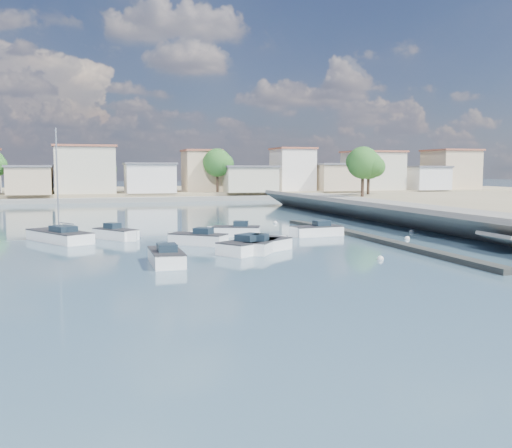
{
  "coord_description": "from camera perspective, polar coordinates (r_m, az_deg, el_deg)",
  "views": [
    {
      "loc": [
        -14.47,
        -27.91,
        5.66
      ],
      "look_at": [
        -2.15,
        14.19,
        1.4
      ],
      "focal_mm": 40.0,
      "sensor_mm": 36.0,
      "label": 1
    }
  ],
  "objects": [
    {
      "name": "seawall_walkway",
      "position": [
        52.76,
        22.46,
        -0.05
      ],
      "size": [
        5.0,
        90.0,
        1.8
      ],
      "primitive_type": "cube",
      "color": "slate",
      "rests_on": "ground"
    },
    {
      "name": "motorboat_a",
      "position": [
        34.62,
        -9.02,
        -3.3
      ],
      "size": [
        1.81,
        5.05,
        1.48
      ],
      "color": "white",
      "rests_on": "ground"
    },
    {
      "name": "motorboat_d",
      "position": [
        48.48,
        5.88,
        -0.74
      ],
      "size": [
        4.84,
        2.19,
        1.48
      ],
      "color": "white",
      "rests_on": "ground"
    },
    {
      "name": "ground",
      "position": [
        69.66,
        -4.27,
        0.87
      ],
      "size": [
        400.0,
        400.0,
        0.0
      ],
      "primitive_type": "plane",
      "color": "#2D485A",
      "rests_on": "ground"
    },
    {
      "name": "mooring_buoys",
      "position": [
        45.4,
        9.25,
        -1.62
      ],
      "size": [
        19.41,
        33.97,
        0.41
      ],
      "color": "white",
      "rests_on": "ground"
    },
    {
      "name": "motorboat_f",
      "position": [
        48.17,
        -2.26,
        -0.75
      ],
      "size": [
        4.46,
        2.94,
        1.48
      ],
      "color": "white",
      "rests_on": "ground"
    },
    {
      "name": "motorboat_h",
      "position": [
        39.18,
        0.21,
        -2.2
      ],
      "size": [
        5.92,
        5.08,
        1.48
      ],
      "color": "white",
      "rests_on": "ground"
    },
    {
      "name": "breakwater",
      "position": [
        46.21,
        11.38,
        -1.39
      ],
      "size": [
        2.0,
        31.02,
        0.35
      ],
      "color": "black",
      "rests_on": "ground"
    },
    {
      "name": "far_shore_land",
      "position": [
        120.88,
        -9.44,
        3.12
      ],
      "size": [
        160.0,
        40.0,
        1.4
      ],
      "primitive_type": "cube",
      "color": "gray",
      "rests_on": "ground"
    },
    {
      "name": "motorboat_b",
      "position": [
        38.99,
        0.68,
        -2.24
      ],
      "size": [
        3.35,
        3.93,
        1.48
      ],
      "color": "white",
      "rests_on": "ground"
    },
    {
      "name": "far_town",
      "position": [
        107.81,
        -2.81,
        5.16
      ],
      "size": [
        113.01,
        12.8,
        8.35
      ],
      "color": "beige",
      "rests_on": "far_shore_land"
    },
    {
      "name": "far_shore_quay",
      "position": [
        100.1,
        -7.98,
        2.48
      ],
      "size": [
        160.0,
        2.5,
        0.8
      ],
      "primitive_type": "cube",
      "color": "slate",
      "rests_on": "ground"
    },
    {
      "name": "sailboat",
      "position": [
        47.37,
        -19.26,
        -1.13
      ],
      "size": [
        5.39,
        7.03,
        9.0
      ],
      "color": "white",
      "rests_on": "ground"
    },
    {
      "name": "motorboat_c",
      "position": [
        42.97,
        -6.06,
        -1.54
      ],
      "size": [
        4.37,
        3.93,
        1.48
      ],
      "color": "white",
      "rests_on": "ground"
    },
    {
      "name": "shore_trees",
      "position": [
        98.7,
        -2.96,
        5.87
      ],
      "size": [
        74.56,
        38.32,
        7.92
      ],
      "color": "#38281E",
      "rests_on": "ground"
    },
    {
      "name": "motorboat_g",
      "position": [
        47.26,
        -13.69,
        -1.03
      ],
      "size": [
        3.62,
        4.16,
        1.48
      ],
      "color": "white",
      "rests_on": "ground"
    }
  ]
}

